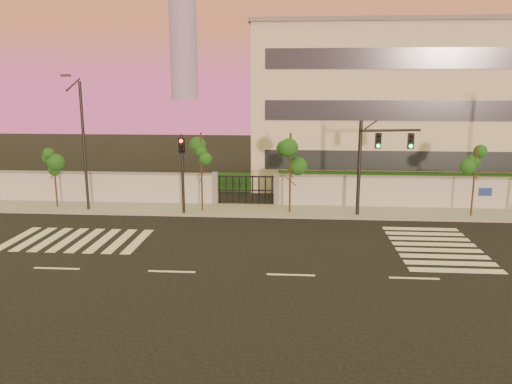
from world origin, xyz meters
TOP-DOWN VIEW (x-y plane):
  - ground at (0.00, 0.00)m, footprint 120.00×120.00m
  - sidewalk at (0.00, 10.50)m, footprint 60.00×3.00m
  - perimeter_wall at (0.10, 12.00)m, footprint 60.00×0.36m
  - hedge_row at (1.17, 14.74)m, footprint 41.00×4.25m
  - institutional_building at (9.00, 21.99)m, footprint 24.40×12.40m
  - road_markings at (-1.58, 3.76)m, footprint 57.00×7.62m
  - street_tree_b at (-14.87, 10.34)m, footprint 1.41×1.12m
  - street_tree_c at (-5.47, 9.97)m, footprint 1.36×1.09m
  - street_tree_d at (-0.11, 10.04)m, footprint 1.60×1.28m
  - street_tree_e at (10.59, 9.96)m, footprint 1.35×1.08m
  - traffic_signal_main at (4.62, 9.73)m, footprint 3.59×0.91m
  - traffic_signal_secondary at (-6.52, 9.33)m, footprint 0.38×0.36m
  - streetlight_west at (-12.66, 9.69)m, footprint 0.50×2.00m

SIDE VIEW (x-z plane):
  - ground at x=0.00m, z-range 0.00..0.00m
  - road_markings at x=-1.58m, z-range 0.00..0.02m
  - sidewalk at x=0.00m, z-range 0.00..0.15m
  - hedge_row at x=1.17m, z-range -0.08..1.72m
  - perimeter_wall at x=0.10m, z-range -0.03..2.17m
  - street_tree_b at x=-14.87m, z-range 0.93..4.85m
  - traffic_signal_secondary at x=-6.52m, z-range 0.66..5.54m
  - street_tree_e at x=10.59m, z-range 1.00..5.24m
  - traffic_signal_main at x=4.62m, z-range 0.75..6.47m
  - street_tree_c at x=-5.47m, z-range 1.16..6.11m
  - street_tree_d at x=-0.11m, z-range 1.17..6.12m
  - streetlight_west at x=-12.66m, z-range 0.34..8.64m
  - institutional_building at x=9.00m, z-range 0.03..12.28m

